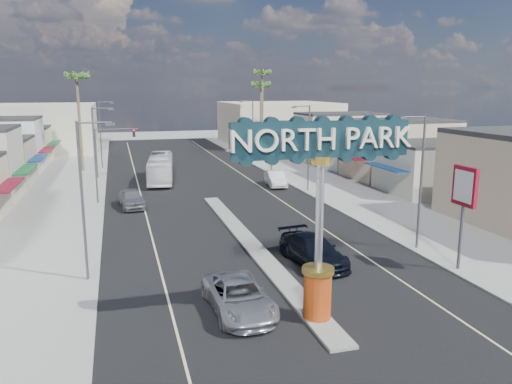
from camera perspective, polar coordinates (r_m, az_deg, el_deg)
ground at (r=50.09m, az=-5.41°, el=-0.60°), size 160.00×160.00×0.00m
road at (r=50.09m, az=-5.41°, el=-0.60°), size 20.00×120.00×0.01m
median_island at (r=34.95m, az=-0.64°, el=-5.90°), size 1.30×30.00×0.16m
sidewalk_left at (r=49.61m, az=-21.53°, el=-1.44°), size 8.00×120.00×0.12m
sidewalk_right at (r=54.27m, az=9.28°, el=0.32°), size 8.00×120.00×0.12m
storefront_row_right at (r=69.75m, az=12.35°, el=5.17°), size 12.00×42.00×6.00m
backdrop_far_left at (r=94.35m, az=-23.99°, el=6.70°), size 20.00×20.00×8.00m
backdrop_far_right at (r=98.30m, az=2.51°, el=7.86°), size 20.00×20.00×8.00m
gateway_sign at (r=22.43m, az=7.35°, el=-0.60°), size 8.20×1.50×9.15m
traffic_signal_left at (r=62.49m, az=-16.20°, el=5.42°), size 5.09×0.45×6.00m
traffic_signal_right at (r=64.98m, az=0.29°, el=6.11°), size 5.09×0.45×6.00m
streetlight_l_near at (r=28.77m, az=-18.96°, el=-0.15°), size 2.03×0.22×9.00m
streetlight_l_mid at (r=48.52m, az=-17.78°, el=4.56°), size 2.03×0.22×9.00m
streetlight_l_far at (r=70.41m, az=-17.24°, el=6.67°), size 2.03×0.22×9.00m
streetlight_r_near at (r=34.48m, az=18.15°, el=1.79°), size 2.03×0.22×9.00m
streetlight_r_mid at (r=52.11m, az=5.88°, el=5.52°), size 2.03×0.22×9.00m
streetlight_r_far at (r=72.93m, az=-0.51°, el=7.35°), size 2.03×0.22×9.00m
palm_left_far at (r=68.30m, az=-19.81°, el=11.77°), size 2.60×2.60×13.10m
palm_right_mid at (r=77.25m, az=0.56°, el=11.71°), size 2.60×2.60×12.10m
palm_right_far at (r=83.59m, az=0.73°, el=12.94°), size 2.60×2.60×14.10m
suv_left at (r=24.67m, az=-1.97°, el=-11.86°), size 2.92×5.92×1.62m
suv_right at (r=31.25m, az=6.53°, el=-6.63°), size 3.18×6.26×1.74m
car_parked_left at (r=46.86m, az=-14.08°, el=-0.70°), size 2.66×5.27×1.72m
car_parked_right at (r=55.41m, az=2.24°, el=1.53°), size 2.35×5.28×1.68m
city_bus at (r=59.22m, az=-10.85°, el=2.70°), size 3.94×11.48×3.13m
bank_pylon_sign at (r=31.32m, az=22.72°, el=-0.02°), size 0.28×1.93×6.18m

